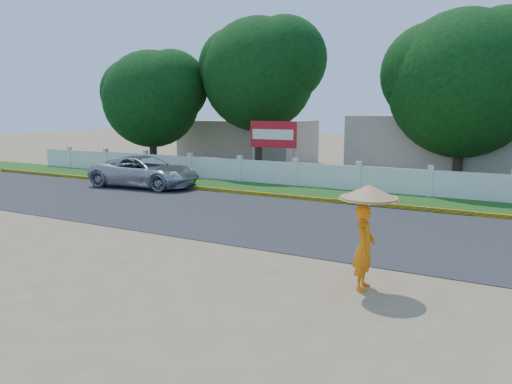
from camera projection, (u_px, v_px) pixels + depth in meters
ground at (216, 257)px, 12.08m from camera, size 120.00×120.00×0.00m
road at (294, 220)px, 15.96m from camera, size 60.00×7.00×0.02m
grass_verge at (347, 196)px, 20.49m from camera, size 60.00×3.50×0.03m
curb at (333, 201)px, 19.01m from camera, size 40.00×0.18×0.16m
fence at (358, 179)px, 21.65m from camera, size 40.00×0.10×1.10m
building_near at (455, 147)px, 25.92m from camera, size 10.00×6.00×3.20m
building_far at (248, 142)px, 33.02m from camera, size 8.00×5.00×2.80m
vehicle at (145, 172)px, 22.77m from camera, size 5.29×2.81×1.42m
monk_with_parasol at (367, 222)px, 9.72m from camera, size 1.15×1.15×2.10m
billboard at (273, 138)px, 24.60m from camera, size 2.50×0.13×2.95m
tree_row at (441, 76)px, 22.47m from camera, size 35.03×8.31×8.71m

